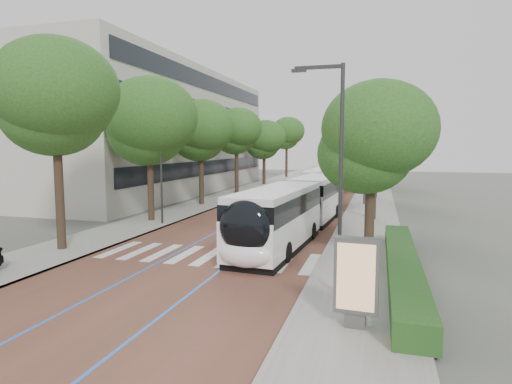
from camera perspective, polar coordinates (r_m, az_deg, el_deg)
ground at (r=20.36m, az=-7.94°, el=-9.17°), size 160.00×160.00×0.00m
road at (r=58.72m, az=8.16°, el=0.79°), size 11.00×140.00×0.02m
sidewalk_left at (r=60.20m, az=1.08°, el=1.03°), size 4.00×140.00×0.12m
sidewalk_right at (r=58.16m, az=15.50°, el=0.63°), size 4.00×140.00×0.12m
kerb_left at (r=59.74m, az=2.84°, el=0.99°), size 0.20×140.00×0.14m
kerb_right at (r=58.21m, az=13.63°, el=0.69°), size 0.20×140.00×0.14m
zebra_crossing at (r=21.16m, az=-6.33°, el=-8.49°), size 10.55×3.60×0.01m
lane_line_left at (r=58.96m, az=6.62°, el=0.85°), size 0.12×126.00×0.01m
lane_line_right at (r=58.52m, az=9.71°, el=0.76°), size 0.12×126.00×0.01m
office_building at (r=53.57m, az=-14.96°, el=7.64°), size 18.11×40.00×14.00m
hedge at (r=18.58m, az=18.99°, el=-9.27°), size 1.20×14.00×0.80m
streetlight_near at (r=15.00m, az=10.59°, el=4.02°), size 1.82×0.20×8.00m
streetlight_far at (r=39.95m, az=14.10°, el=5.14°), size 1.82×0.20×8.00m
lamp_post_left at (r=29.56m, az=-12.56°, el=3.57°), size 0.14×0.14×8.00m
trees_left at (r=43.72m, az=-4.79°, el=8.05°), size 6.47×60.84×10.06m
trees_right at (r=43.26m, az=15.73°, el=6.31°), size 6.04×47.56×8.59m
lead_bus at (r=25.73m, az=5.39°, el=-2.24°), size 3.73×18.52×3.20m
bus_queued_0 at (r=41.30m, az=8.98°, el=0.84°), size 2.73×12.44×3.20m
bus_queued_1 at (r=54.43m, az=10.20°, el=2.06°), size 2.77×12.45×3.20m
bus_queued_2 at (r=67.21m, az=11.93°, el=2.76°), size 3.14×12.51×3.20m
bus_queued_3 at (r=80.81m, az=12.39°, el=3.28°), size 2.61×12.41×3.20m
ad_panel at (r=12.91m, az=13.22°, el=-11.36°), size 1.28×0.52×2.63m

